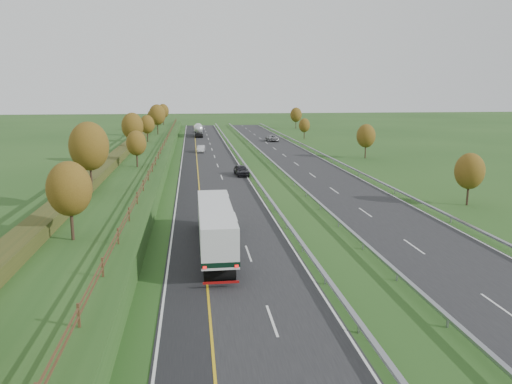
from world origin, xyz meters
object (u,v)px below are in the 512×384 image
Objects in this scene: car_silver_mid at (201,149)px; car_small_far at (200,130)px; box_lorry at (215,225)px; car_oncoming at (272,138)px; car_dark_near at (241,170)px; road_tanker at (198,130)px.

car_small_far is (0.63, 50.43, -0.05)m from car_silver_mid.
box_lorry is 3.62× the size of car_small_far.
car_oncoming reaches higher than car_silver_mid.
car_oncoming is (18.47, 20.83, 0.08)m from car_silver_mid.
car_silver_mid reaches higher than car_small_far.
car_dark_near is 30.70m from car_silver_mid.
road_tanker is 2.64× the size of car_silver_mid.
car_oncoming is (18.60, 87.55, -1.51)m from box_lorry.
box_lorry is 3.83× the size of car_silver_mid.
car_oncoming reaches higher than car_small_far.
box_lorry is 117.17m from car_small_far.
road_tanker reaches higher than car_dark_near.
car_dark_near is 52.62m from car_oncoming.
car_dark_near is 80.77m from car_small_far.
road_tanker is at bearing -45.49° from car_oncoming.
car_silver_mid is at bearing -86.07° from car_small_far.
road_tanker is at bearing -87.98° from car_small_far.
box_lorry is at bearing -104.28° from car_dark_near.
road_tanker is 13.09m from car_small_far.
road_tanker is at bearing 89.29° from car_dark_near.
box_lorry reaches higher than car_oncoming.
box_lorry is 1.45× the size of road_tanker.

